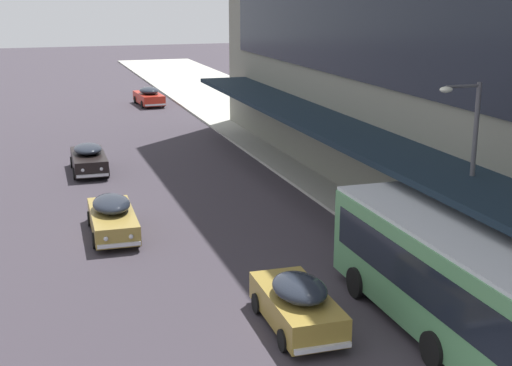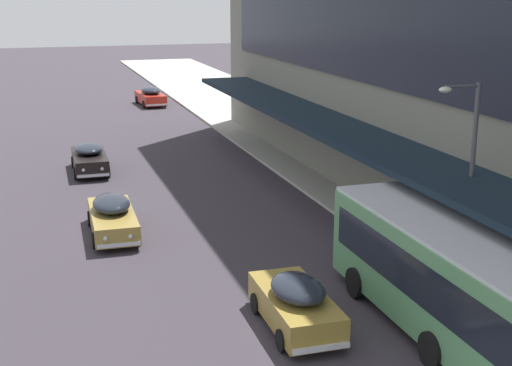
{
  "view_description": "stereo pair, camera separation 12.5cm",
  "coord_description": "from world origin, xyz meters",
  "views": [
    {
      "loc": [
        -6.68,
        -11.57,
        9.7
      ],
      "look_at": [
        2.24,
        15.84,
        1.87
      ],
      "focal_mm": 50.0,
      "sensor_mm": 36.0,
      "label": 1
    },
    {
      "loc": [
        -6.56,
        -11.61,
        9.7
      ],
      "look_at": [
        2.24,
        15.84,
        1.87
      ],
      "focal_mm": 50.0,
      "sensor_mm": 36.0,
      "label": 2
    }
  ],
  "objects": [
    {
      "name": "sedan_second_mid",
      "position": [
        0.44,
        6.4,
        0.81
      ],
      "size": [
        1.93,
        4.32,
        1.64
      ],
      "color": "olive",
      "rests_on": "ground"
    },
    {
      "name": "sedan_trailing_mid",
      "position": [
        3.51,
        49.83,
        0.79
      ],
      "size": [
        2.19,
        4.85,
        1.61
      ],
      "color": "#B3281C",
      "rests_on": "ground"
    },
    {
      "name": "street_lamp",
      "position": [
        6.78,
        7.58,
        4.09
      ],
      "size": [
        1.5,
        0.28,
        6.74
      ],
      "color": "#4C4C51",
      "rests_on": "sidewalk_kerb"
    },
    {
      "name": "sedan_lead_near",
      "position": [
        -3.7,
        16.57,
        0.77
      ],
      "size": [
        1.95,
        4.85,
        1.56
      ],
      "color": "olive",
      "rests_on": "ground"
    },
    {
      "name": "transit_bus_kerbside_front",
      "position": [
        4.34,
        4.01,
        1.87
      ],
      "size": [
        2.87,
        11.43,
        3.26
      ],
      "color": "#56945F",
      "rests_on": "ground"
    },
    {
      "name": "sedan_second_near",
      "position": [
        -3.65,
        27.4,
        0.77
      ],
      "size": [
        1.93,
        4.59,
        1.54
      ],
      "color": "black",
      "rests_on": "ground"
    }
  ]
}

